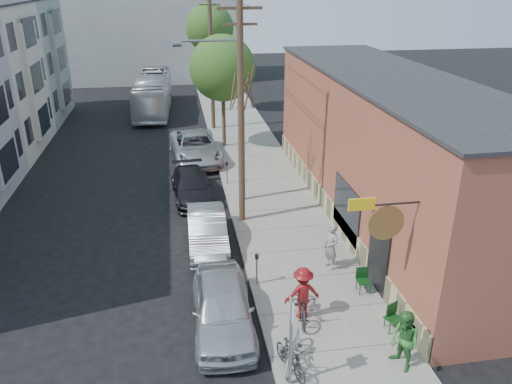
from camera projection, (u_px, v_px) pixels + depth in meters
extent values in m
plane|color=black|center=(195.00, 291.00, 18.08)|extent=(120.00, 120.00, 0.00)
cube|color=gray|center=(259.00, 174.00, 28.65)|extent=(4.50, 58.00, 0.15)
cube|color=brown|center=(385.00, 150.00, 22.66)|extent=(5.00, 20.00, 6.50)
cube|color=#2B2B2D|center=(392.00, 76.00, 21.35)|extent=(5.20, 20.20, 0.12)
cube|color=tan|center=(328.00, 207.00, 23.36)|extent=(0.10, 20.00, 1.10)
cube|color=black|center=(378.00, 259.00, 17.62)|extent=(0.10, 1.60, 2.60)
cube|color=black|center=(347.00, 209.00, 20.68)|extent=(0.08, 3.00, 2.20)
cylinder|color=brown|center=(386.00, 223.00, 14.46)|extent=(1.10, 0.06, 1.10)
cube|color=yellow|center=(362.00, 204.00, 17.56)|extent=(1.00, 0.08, 0.45)
cube|color=beige|center=(29.00, 81.00, 31.22)|extent=(1.10, 3.20, 7.00)
cube|color=#919F86|center=(17.00, 62.00, 38.06)|extent=(6.00, 8.00, 9.00)
cube|color=#919F86|center=(55.00, 61.00, 38.47)|extent=(1.10, 3.20, 7.00)
cube|color=#A8A9A3|center=(153.00, 22.00, 53.45)|extent=(18.00, 8.00, 12.00)
cube|color=slate|center=(291.00, 342.00, 13.23)|extent=(0.07, 0.07, 2.80)
cube|color=silver|center=(292.00, 311.00, 12.83)|extent=(0.02, 0.45, 0.60)
cylinder|color=slate|center=(257.00, 271.00, 18.01)|extent=(0.06, 0.06, 1.10)
cylinder|color=black|center=(257.00, 257.00, 17.77)|extent=(0.14, 0.14, 0.18)
cylinder|color=slate|center=(227.00, 174.00, 26.87)|extent=(0.06, 0.06, 1.10)
cylinder|color=black|center=(227.00, 164.00, 26.63)|extent=(0.14, 0.14, 0.18)
cylinder|color=#503A28|center=(241.00, 114.00, 21.10)|extent=(0.28, 0.28, 10.00)
cube|color=#503A28|center=(240.00, 8.00, 19.43)|extent=(1.80, 0.12, 0.12)
cube|color=#503A28|center=(240.00, 24.00, 19.67)|extent=(1.40, 0.10, 0.10)
cylinder|color=slate|center=(177.00, 44.00, 19.58)|extent=(0.35, 0.24, 0.24)
cylinder|color=#503A28|center=(211.00, 59.00, 35.10)|extent=(0.28, 0.28, 10.00)
cube|color=#503A28|center=(209.00, 5.00, 33.67)|extent=(1.40, 0.10, 0.10)
cylinder|color=#44392C|center=(242.00, 153.00, 24.20)|extent=(0.24, 0.24, 4.93)
cylinder|color=#44392C|center=(224.00, 110.00, 32.29)|extent=(0.24, 0.24, 4.77)
sphere|color=#396422|center=(222.00, 68.00, 31.22)|extent=(4.15, 4.15, 4.15)
cylinder|color=#44392C|center=(211.00, 73.00, 40.59)|extent=(0.24, 0.24, 6.25)
sphere|color=#396422|center=(210.00, 28.00, 39.20)|extent=(3.77, 3.77, 3.77)
imported|color=gray|center=(331.00, 246.00, 18.86)|extent=(0.64, 0.79, 1.88)
imported|color=#307830|center=(404.00, 341.00, 13.98)|extent=(0.94, 1.07, 1.86)
imported|color=maroon|center=(303.00, 293.00, 16.12)|extent=(1.24, 0.79, 1.83)
imported|color=black|center=(302.00, 302.00, 16.27)|extent=(1.02, 2.18, 1.10)
imported|color=black|center=(291.00, 358.00, 13.98)|extent=(0.92, 1.67, 0.97)
imported|color=gray|center=(293.00, 348.00, 14.32)|extent=(1.40, 2.04, 1.01)
imported|color=#B4B9BC|center=(223.00, 307.00, 15.87)|extent=(2.03, 4.78, 1.61)
imported|color=#A9AEB1|center=(207.00, 230.00, 20.80)|extent=(1.62, 4.50, 1.48)
imported|color=black|center=(192.00, 186.00, 25.38)|extent=(2.21, 4.81, 1.36)
imported|color=#B0B5B8|center=(196.00, 147.00, 30.70)|extent=(3.28, 6.25, 1.68)
imported|color=white|center=(153.00, 93.00, 41.56)|extent=(3.08, 11.14, 3.07)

